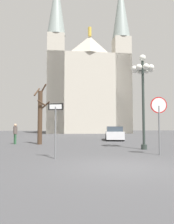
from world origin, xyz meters
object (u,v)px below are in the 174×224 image
one_way_arrow_sign (55,123)px  pedestrian_walking (15,132)px  cathedral (87,88)px  parked_car_near_white (114,134)px  stop_sign (159,114)px  bare_tree (40,115)px  street_lamp (143,79)px

one_way_arrow_sign → pedestrian_walking: (-3.52, 7.99, -0.61)m
cathedral → parked_car_near_white: (0.25, -23.54, -8.92)m
stop_sign → one_way_arrow_sign: stop_sign is taller
bare_tree → parked_car_near_white: (7.05, 4.29, -1.62)m
stop_sign → street_lamp: street_lamp is taller
bare_tree → pedestrian_walking: size_ratio=2.99×
cathedral → bare_tree: size_ratio=6.67×
cathedral → pedestrian_walking: cathedral is taller
street_lamp → bare_tree: size_ratio=1.23×
stop_sign → pedestrian_walking: stop_sign is taller
one_way_arrow_sign → pedestrian_walking: bearing=113.8°
cathedral → parked_car_near_white: bearing=-89.4°
cathedral → parked_car_near_white: size_ratio=7.42×
one_way_arrow_sign → parked_car_near_white: 13.15m
street_lamp → pedestrian_walking: (-8.85, 4.79, -3.43)m
stop_sign → parked_car_near_white: size_ratio=0.67×
cathedral → bare_tree: cathedral is taller
street_lamp → pedestrian_walking: 10.63m
one_way_arrow_sign → cathedral: bearing=81.5°
one_way_arrow_sign → street_lamp: size_ratio=0.41×
one_way_arrow_sign → street_lamp: street_lamp is taller
one_way_arrow_sign → bare_tree: (-1.52, 7.61, 0.70)m
street_lamp → pedestrian_walking: street_lamp is taller
stop_sign → parked_car_near_white: 11.36m
stop_sign → street_lamp: bearing=85.8°
cathedral → street_lamp: 32.65m
one_way_arrow_sign → pedestrian_walking: 8.75m
cathedral → one_way_arrow_sign: (-5.27, -35.44, -7.99)m
one_way_arrow_sign → parked_car_near_white: bearing=65.1°
cathedral → stop_sign: (-0.13, -34.80, -7.52)m
street_lamp → pedestrian_walking: bearing=151.6°
bare_tree → pedestrian_walking: bare_tree is taller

